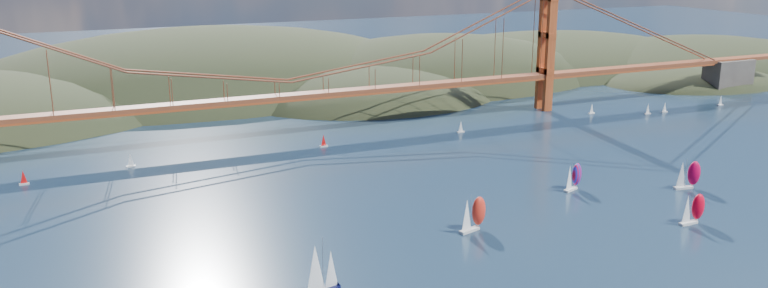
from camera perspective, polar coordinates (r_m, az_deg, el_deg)
headlands at (r=406.26m, az=-4.97°, el=2.77°), size 725.00×225.00×96.00m
bridge at (r=292.16m, az=-7.63°, el=6.73°), size 552.00×12.00×55.00m
sloop_navy at (r=164.79m, az=-4.90°, el=-9.53°), size 8.85×5.86×13.15m
racer_0 at (r=200.33m, az=6.76°, el=-5.29°), size 9.15×5.50×10.25m
racer_1 at (r=220.48m, az=22.44°, el=-4.56°), size 8.20×3.40×9.37m
racer_2 at (r=250.76m, az=22.12°, el=-2.15°), size 8.74×4.30×9.84m
racer_rwb at (r=238.48m, az=14.20°, el=-2.41°), size 8.25×5.45×9.23m
distant_boat_2 at (r=262.85m, az=-25.78°, el=-2.30°), size 3.00×2.00×4.70m
distant_boat_3 at (r=269.30m, az=-18.75°, el=-1.18°), size 3.00×2.00×4.70m
distant_boat_4 at (r=346.62m, az=15.55°, el=2.62°), size 3.00×2.00×4.70m
distant_boat_5 at (r=353.75m, az=19.47°, el=2.55°), size 3.00×2.00×4.70m
distant_boat_6 at (r=359.92m, az=20.61°, el=2.65°), size 3.00×2.00×4.70m
distant_boat_7 at (r=385.22m, az=24.27°, el=3.04°), size 3.00×2.00×4.70m
distant_boat_8 at (r=302.67m, az=5.88°, el=1.32°), size 3.00×2.00×4.70m
distant_boat_9 at (r=280.97m, az=-4.63°, el=0.26°), size 3.00×2.00×4.70m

